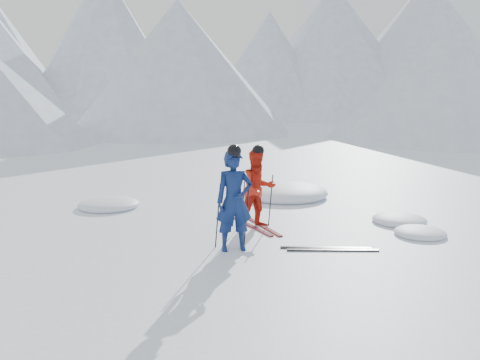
{
  "coord_description": "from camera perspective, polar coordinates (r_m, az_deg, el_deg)",
  "views": [
    {
      "loc": [
        -2.34,
        -9.86,
        2.93
      ],
      "look_at": [
        -1.6,
        0.5,
        1.1
      ],
      "focal_mm": 38.0,
      "sensor_mm": 36.0,
      "label": 1
    }
  ],
  "objects": [
    {
      "name": "mountain_range",
      "position": [
        46.03,
        6.21,
        14.68
      ],
      "size": [
        106.15,
        62.94,
        15.53
      ],
      "color": "#B2BCD1",
      "rests_on": "ground"
    },
    {
      "name": "pole_blue_right",
      "position": [
        9.65,
        0.75,
        -3.83
      ],
      "size": [
        0.12,
        0.07,
        1.25
      ],
      "primitive_type": "cylinder",
      "rotation": [
        -0.04,
        0.08,
        0.0
      ],
      "color": "black",
      "rests_on": "ground"
    },
    {
      "name": "snow_lumps",
      "position": [
        13.57,
        3.29,
        -2.49
      ],
      "size": [
        8.19,
        5.73,
        0.52
      ],
      "color": "white",
      "rests_on": "ground"
    },
    {
      "name": "pole_red_left",
      "position": [
        11.2,
        0.35,
        -2.21
      ],
      "size": [
        0.11,
        0.09,
        1.12
      ],
      "primitive_type": "cylinder",
      "rotation": [
        0.06,
        0.08,
        0.0
      ],
      "color": "black",
      "rests_on": "ground"
    },
    {
      "name": "pole_red_right",
      "position": [
        11.16,
        3.46,
        -2.27
      ],
      "size": [
        0.11,
        0.08,
        1.12
      ],
      "primitive_type": "cylinder",
      "rotation": [
        -0.05,
        0.08,
        0.0
      ],
      "color": "black",
      "rests_on": "ground"
    },
    {
      "name": "ground",
      "position": [
        10.55,
        8.95,
        -6.26
      ],
      "size": [
        160.0,
        160.0,
        0.0
      ],
      "primitive_type": "plane",
      "color": "white",
      "rests_on": "ground"
    },
    {
      "name": "skier_red",
      "position": [
        10.92,
        2.02,
        -1.02
      ],
      "size": [
        0.99,
        0.89,
        1.69
      ],
      "primitive_type": "imported",
      "rotation": [
        0.0,
        0.0,
        0.36
      ],
      "color": "red",
      "rests_on": "ground"
    },
    {
      "name": "ski_loose_b",
      "position": [
        9.65,
        10.4,
        -7.75
      ],
      "size": [
        1.7,
        0.23,
        0.03
      ],
      "primitive_type": "cube",
      "rotation": [
        0.0,
        0.0,
        1.49
      ],
      "color": "black",
      "rests_on": "ground"
    },
    {
      "name": "skier_blue",
      "position": [
        9.32,
        -0.65,
        -2.37
      ],
      "size": [
        0.74,
        0.54,
        1.87
      ],
      "primitive_type": "imported",
      "rotation": [
        0.0,
        0.0,
        0.14
      ],
      "color": "#0D1F53",
      "rests_on": "ground"
    },
    {
      "name": "pole_blue_left",
      "position": [
        9.53,
        -2.51,
        -4.03
      ],
      "size": [
        0.12,
        0.09,
        1.24
      ],
      "primitive_type": "cylinder",
      "rotation": [
        0.05,
        0.08,
        0.0
      ],
      "color": "black",
      "rests_on": "ground"
    },
    {
      "name": "ski_worn_right",
      "position": [
        11.12,
        2.61,
        -5.21
      ],
      "size": [
        0.63,
        1.64,
        0.03
      ],
      "primitive_type": "cube",
      "rotation": [
        0.0,
        0.0,
        0.32
      ],
      "color": "black",
      "rests_on": "ground"
    },
    {
      "name": "ski_loose_a",
      "position": [
        9.77,
        9.6,
        -7.51
      ],
      "size": [
        1.7,
        0.29,
        0.03
      ],
      "primitive_type": "cube",
      "rotation": [
        0.0,
        0.0,
        1.45
      ],
      "color": "black",
      "rests_on": "ground"
    },
    {
      "name": "ski_worn_left",
      "position": [
        11.1,
        1.37,
        -5.23
      ],
      "size": [
        0.74,
        1.6,
        0.03
      ],
      "primitive_type": "cube",
      "rotation": [
        0.0,
        0.0,
        0.39
      ],
      "color": "black",
      "rests_on": "ground"
    }
  ]
}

